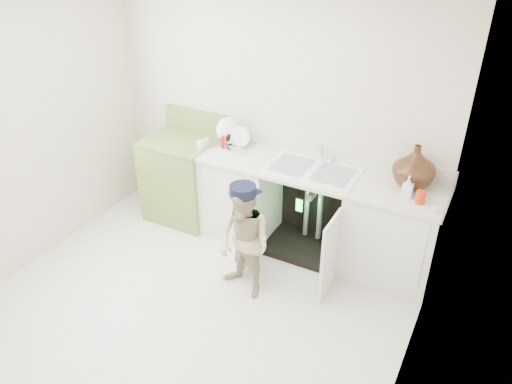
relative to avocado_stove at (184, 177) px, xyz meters
The scene contains 5 objects.
ground 1.56m from the avocado_stove, 52.36° to the right, with size 3.50×3.50×0.00m, color beige.
room_shell 1.68m from the avocado_stove, 52.36° to the right, with size 6.00×5.50×1.26m.
counter_run 1.50m from the avocado_stove, ahead, with size 2.44×1.02×1.28m.
avocado_stove is the anchor object (origin of this frame).
repair_worker 1.46m from the avocado_stove, 34.15° to the right, with size 0.63×0.76×1.07m.
Camera 1 is at (1.99, -2.64, 3.05)m, focal length 35.00 mm.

